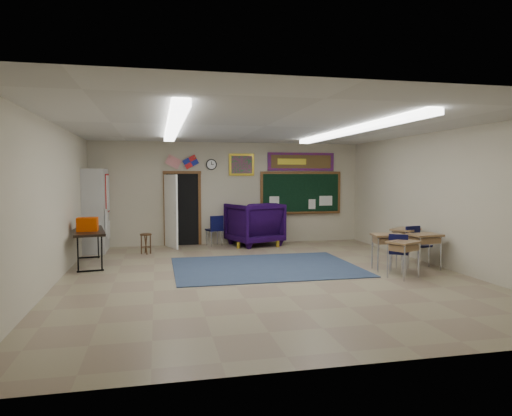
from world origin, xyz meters
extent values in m
plane|color=gray|center=(0.00, 0.00, 0.00)|extent=(9.00, 9.00, 0.00)
cube|color=#AAA58A|center=(0.00, 4.50, 1.50)|extent=(8.00, 0.04, 3.00)
cube|color=#AAA58A|center=(0.00, -4.50, 1.50)|extent=(8.00, 0.04, 3.00)
cube|color=#AAA58A|center=(-4.00, 0.00, 1.50)|extent=(0.04, 9.00, 3.00)
cube|color=#AAA58A|center=(4.00, 0.00, 1.50)|extent=(0.04, 9.00, 3.00)
cube|color=silver|center=(0.00, 0.00, 3.00)|extent=(8.00, 9.00, 0.04)
cube|color=#2D3E57|center=(0.20, 0.80, 0.01)|extent=(4.00, 3.00, 0.02)
cube|color=black|center=(-1.40, 4.49, 1.05)|extent=(0.95, 0.04, 2.10)
cube|color=white|center=(-1.75, 4.05, 1.03)|extent=(0.35, 0.86, 2.05)
cube|color=brown|center=(2.20, 4.47, 1.50)|extent=(2.55, 0.05, 1.30)
cube|color=black|center=(2.20, 4.46, 1.50)|extent=(2.40, 0.03, 1.15)
cube|color=brown|center=(2.20, 4.41, 0.90)|extent=(2.40, 0.12, 0.04)
cube|color=#A9160E|center=(2.20, 4.47, 2.45)|extent=(2.10, 0.04, 0.55)
cube|color=brown|center=(2.20, 4.46, 2.45)|extent=(1.90, 0.03, 0.40)
cube|color=#AC8F21|center=(0.35, 4.47, 2.35)|extent=(0.75, 0.05, 0.65)
cube|color=#A51466|center=(0.35, 4.46, 2.35)|extent=(0.62, 0.03, 0.52)
cylinder|color=black|center=(-0.55, 4.47, 2.35)|extent=(0.32, 0.05, 0.32)
cylinder|color=white|center=(-0.55, 4.45, 2.35)|extent=(0.26, 0.02, 0.26)
cube|color=#A6A6A1|center=(-3.72, 3.85, 1.10)|extent=(0.55, 1.25, 2.20)
imported|color=black|center=(0.65, 4.06, 0.62)|extent=(1.71, 1.74, 1.25)
cube|color=brown|center=(2.68, -0.07, 0.76)|extent=(0.71, 0.58, 0.04)
cube|color=brown|center=(2.68, -0.07, 0.65)|extent=(0.62, 0.49, 0.13)
cube|color=brown|center=(3.52, 0.65, 0.77)|extent=(0.83, 0.80, 0.04)
cube|color=brown|center=(3.52, 0.65, 0.66)|extent=(0.71, 0.68, 0.13)
cube|color=brown|center=(2.62, -0.81, 0.71)|extent=(0.75, 0.69, 0.04)
cube|color=brown|center=(2.62, -0.81, 0.61)|extent=(0.65, 0.59, 0.12)
cube|color=brown|center=(3.50, -0.16, 0.75)|extent=(0.68, 0.53, 0.04)
cube|color=brown|center=(3.50, -0.16, 0.64)|extent=(0.59, 0.45, 0.13)
cube|color=black|center=(-3.65, 1.95, 0.77)|extent=(0.94, 2.01, 0.05)
cube|color=#C14203|center=(-3.63, 1.68, 0.95)|extent=(0.43, 0.32, 0.30)
cylinder|color=#4B2D16|center=(-2.42, 3.13, 0.51)|extent=(0.30, 0.30, 0.03)
torus|color=#4B2D16|center=(-2.42, 3.13, 0.17)|extent=(0.24, 0.24, 0.02)
camera|label=1|loc=(-2.12, -8.89, 2.01)|focal=32.00mm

